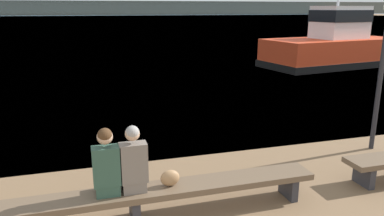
% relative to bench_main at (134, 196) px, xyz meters
% --- Properties ---
extents(water_surface, '(240.00, 240.00, 0.00)m').
position_rel_bench_main_xyz_m(water_surface, '(0.03, 122.13, -0.39)').
color(water_surface, '#5684A3').
rests_on(water_surface, ground).
extents(far_shoreline, '(600.00, 12.00, 6.14)m').
position_rel_bench_main_xyz_m(far_shoreline, '(0.03, 177.48, 2.68)').
color(far_shoreline, '#4C4C42').
rests_on(far_shoreline, ground).
extents(bench_main, '(5.72, 0.52, 0.48)m').
position_rel_bench_main_xyz_m(bench_main, '(0.00, 0.00, 0.00)').
color(bench_main, brown).
rests_on(bench_main, ground).
extents(person_left, '(0.39, 0.38, 1.01)m').
position_rel_bench_main_xyz_m(person_left, '(-0.37, -0.00, 0.55)').
color(person_left, '#2D4C3D').
rests_on(person_left, bench_main).
extents(person_right, '(0.39, 0.37, 1.01)m').
position_rel_bench_main_xyz_m(person_right, '(0.01, -0.00, 0.54)').
color(person_right, '#70665B').
rests_on(person_right, bench_main).
extents(shopping_bag, '(0.29, 0.16, 0.25)m').
position_rel_bench_main_xyz_m(shopping_bag, '(0.55, 0.01, 0.22)').
color(shopping_bag, '#9E754C').
rests_on(shopping_bag, bench_main).
extents(tugboat_red, '(8.06, 4.43, 5.23)m').
position_rel_bench_main_xyz_m(tugboat_red, '(12.54, 12.43, 0.61)').
color(tugboat_red, red).
rests_on(tugboat_red, water_surface).
extents(deck_lamp_post, '(0.24, 0.24, 3.20)m').
position_rel_bench_main_xyz_m(deck_lamp_post, '(5.53, 1.45, 1.60)').
color(deck_lamp_post, '#232328').
rests_on(deck_lamp_post, ground).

